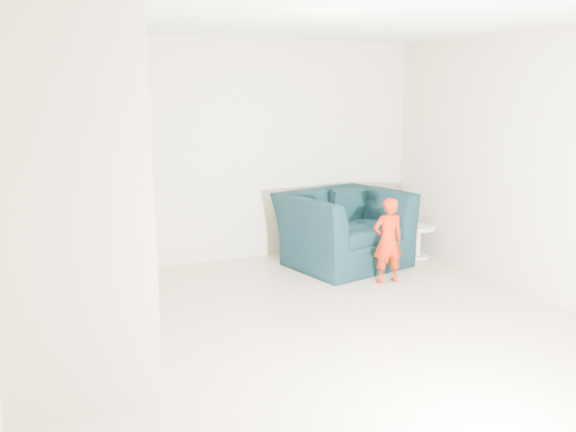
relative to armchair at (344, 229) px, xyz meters
The scene contains 11 objects.
floor 2.38m from the armchair, 121.49° to the right, with size 5.50×5.50×0.00m, color tan.
ceiling 3.25m from the armchair, 121.49° to the right, with size 5.50×5.50×0.00m, color silver.
back_wall 1.70m from the armchair, 148.08° to the left, with size 5.00×5.00×0.00m, color #BFB69B.
right_wall 2.53m from the armchair, 57.24° to the right, with size 5.50×5.50×0.00m, color #BFB69B.
armchair is the anchor object (origin of this frame).
toddler 0.82m from the armchair, 81.68° to the right, with size 0.35×0.23×0.96m, color #AB2805.
side_table 1.05m from the armchair, ahead, with size 0.41×0.41×0.41m.
staircase 3.56m from the armchair, 155.91° to the right, with size 1.02×3.03×3.62m.
cushion 0.36m from the armchair, 52.45° to the left, with size 0.44×0.13×0.42m, color black.
throw 0.57m from the armchair, behind, with size 0.05×0.49×0.55m, color black.
phone 0.92m from the armchair, 76.04° to the right, with size 0.02×0.05×0.10m, color black.
Camera 1 is at (-2.20, -4.36, 2.13)m, focal length 38.00 mm.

